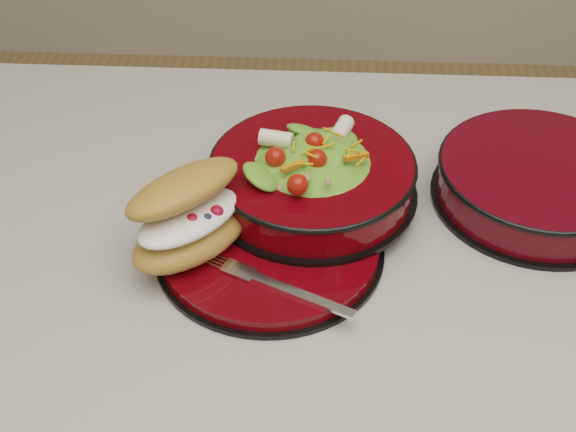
{
  "coord_description": "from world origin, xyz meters",
  "views": [
    {
      "loc": [
        0.18,
        -0.71,
        1.53
      ],
      "look_at": [
        0.15,
        -0.02,
        0.94
      ],
      "focal_mm": 50.0,
      "sensor_mm": 36.0,
      "label": 1
    }
  ],
  "objects_px": {
    "salad_bowl": "(312,169)",
    "extra_bowl": "(539,181)",
    "dinner_plate": "(270,247)",
    "fork": "(282,287)",
    "croissant": "(190,216)"
  },
  "relations": [
    {
      "from": "salad_bowl",
      "to": "extra_bowl",
      "type": "xyz_separation_m",
      "value": [
        0.28,
        0.03,
        -0.03
      ]
    },
    {
      "from": "dinner_plate",
      "to": "fork",
      "type": "bearing_deg",
      "value": -76.46
    },
    {
      "from": "salad_bowl",
      "to": "croissant",
      "type": "distance_m",
      "value": 0.16
    },
    {
      "from": "dinner_plate",
      "to": "croissant",
      "type": "relative_size",
      "value": 1.49
    },
    {
      "from": "fork",
      "to": "extra_bowl",
      "type": "xyz_separation_m",
      "value": [
        0.3,
        0.19,
        0.01
      ]
    },
    {
      "from": "croissant",
      "to": "dinner_plate",
      "type": "bearing_deg",
      "value": -37.84
    },
    {
      "from": "fork",
      "to": "extra_bowl",
      "type": "height_order",
      "value": "extra_bowl"
    },
    {
      "from": "croissant",
      "to": "fork",
      "type": "xyz_separation_m",
      "value": [
        0.1,
        -0.06,
        -0.04
      ]
    },
    {
      "from": "dinner_plate",
      "to": "extra_bowl",
      "type": "distance_m",
      "value": 0.34
    },
    {
      "from": "dinner_plate",
      "to": "salad_bowl",
      "type": "bearing_deg",
      "value": 62.54
    },
    {
      "from": "dinner_plate",
      "to": "fork",
      "type": "height_order",
      "value": "fork"
    },
    {
      "from": "dinner_plate",
      "to": "extra_bowl",
      "type": "height_order",
      "value": "extra_bowl"
    },
    {
      "from": "croissant",
      "to": "fork",
      "type": "bearing_deg",
      "value": -76.91
    },
    {
      "from": "salad_bowl",
      "to": "fork",
      "type": "distance_m",
      "value": 0.17
    },
    {
      "from": "salad_bowl",
      "to": "extra_bowl",
      "type": "height_order",
      "value": "salad_bowl"
    }
  ]
}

